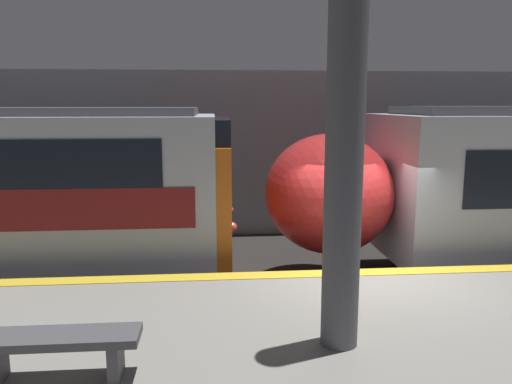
% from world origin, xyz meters
% --- Properties ---
extents(ground_plane, '(120.00, 120.00, 0.00)m').
position_xyz_m(ground_plane, '(0.00, 0.00, 0.00)').
color(ground_plane, '#282623').
extents(platform, '(40.00, 4.22, 1.04)m').
position_xyz_m(platform, '(0.00, -2.11, 0.52)').
color(platform, gray).
rests_on(platform, ground).
extents(station_rear_barrier, '(50.00, 0.15, 4.39)m').
position_xyz_m(station_rear_barrier, '(0.00, 6.20, 2.19)').
color(station_rear_barrier, '#939399').
rests_on(station_rear_barrier, ground).
extents(support_pillar_near, '(0.38, 0.38, 4.20)m').
position_xyz_m(support_pillar_near, '(-1.04, -2.31, 3.13)').
color(support_pillar_near, '#56565B').
rests_on(support_pillar_near, platform).
extents(platform_bench, '(1.50, 0.40, 0.45)m').
position_xyz_m(platform_bench, '(-3.76, -2.80, 1.37)').
color(platform_bench, '#4C4C51').
rests_on(platform_bench, platform).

